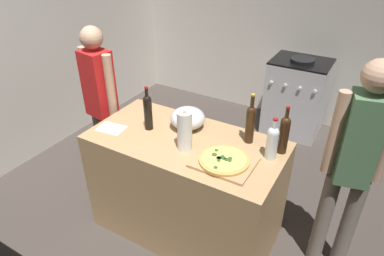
{
  "coord_description": "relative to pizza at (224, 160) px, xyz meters",
  "views": [
    {
      "loc": [
        1.36,
        -1.19,
        2.29
      ],
      "look_at": [
        0.25,
        0.73,
        0.96
      ],
      "focal_mm": 31.82,
      "sensor_mm": 36.0,
      "label": 1
    }
  ],
  "objects": [
    {
      "name": "person_in_stripes",
      "position": [
        -1.36,
        0.28,
        -0.02
      ],
      "size": [
        0.4,
        0.24,
        1.59
      ],
      "color": "slate",
      "rests_on": "ground_plane"
    },
    {
      "name": "person_in_red",
      "position": [
        0.75,
        0.37,
        0.02
      ],
      "size": [
        0.37,
        0.24,
        1.66
      ],
      "color": "slate",
      "rests_on": "ground_plane"
    },
    {
      "name": "wine_bottle_dark",
      "position": [
        0.04,
        0.34,
        0.13
      ],
      "size": [
        0.07,
        0.07,
        0.39
      ],
      "color": "#331E0F",
      "rests_on": "counter"
    },
    {
      "name": "stove",
      "position": [
        -0.05,
        2.22,
        -0.47
      ],
      "size": [
        0.67,
        0.57,
        0.98
      ],
      "color": "#B7B7BC",
      "rests_on": "ground_plane"
    },
    {
      "name": "ground_plane",
      "position": [
        -0.62,
        1.03,
        -0.95
      ],
      "size": [
        4.21,
        3.67,
        0.02
      ],
      "primitive_type": "cube",
      "color": "#3F3833"
    },
    {
      "name": "cutting_board",
      "position": [
        0.0,
        0.0,
        -0.02
      ],
      "size": [
        0.4,
        0.32,
        0.02
      ],
      "primitive_type": "cube",
      "color": "tan",
      "rests_on": "counter"
    },
    {
      "name": "wine_bottle_green",
      "position": [
        -0.71,
        0.12,
        0.13
      ],
      "size": [
        0.07,
        0.07,
        0.36
      ],
      "color": "black",
      "rests_on": "counter"
    },
    {
      "name": "wine_bottle_amber",
      "position": [
        0.29,
        0.33,
        0.12
      ],
      "size": [
        0.07,
        0.07,
        0.36
      ],
      "color": "#331E0F",
      "rests_on": "counter"
    },
    {
      "name": "paper_towel_roll",
      "position": [
        -0.32,
        0.02,
        0.12
      ],
      "size": [
        0.1,
        0.1,
        0.3
      ],
      "color": "white",
      "rests_on": "counter"
    },
    {
      "name": "kitchen_wall_rear",
      "position": [
        -0.62,
        2.62,
        0.36
      ],
      "size": [
        4.21,
        0.1,
        2.6
      ],
      "primitive_type": "cube",
      "color": "beige",
      "rests_on": "ground_plane"
    },
    {
      "name": "kitchen_wall_left",
      "position": [
        -2.48,
        1.03,
        0.36
      ],
      "size": [
        0.1,
        3.67,
        2.6
      ],
      "primitive_type": "cube",
      "color": "beige",
      "rests_on": "ground_plane"
    },
    {
      "name": "recipe_sheet",
      "position": [
        -0.96,
        -0.03,
        -0.03
      ],
      "size": [
        0.23,
        0.17,
        0.0
      ],
      "primitive_type": "cube",
      "rotation": [
        0.0,
        0.0,
        0.12
      ],
      "color": "white",
      "rests_on": "counter"
    },
    {
      "name": "mixing_bowl",
      "position": [
        -0.45,
        0.29,
        0.05
      ],
      "size": [
        0.27,
        0.27,
        0.17
      ],
      "color": "#B2B2B7",
      "rests_on": "counter"
    },
    {
      "name": "counter",
      "position": [
        -0.38,
        0.12,
        -0.49
      ],
      "size": [
        1.47,
        0.75,
        0.91
      ],
      "primitive_type": "cube",
      "color": "tan",
      "rests_on": "ground_plane"
    },
    {
      "name": "pizza",
      "position": [
        0.0,
        0.0,
        0.0
      ],
      "size": [
        0.34,
        0.34,
        0.03
      ],
      "color": "tan",
      "rests_on": "cutting_board"
    },
    {
      "name": "wine_bottle_clear",
      "position": [
        0.25,
        0.22,
        0.1
      ],
      "size": [
        0.08,
        0.08,
        0.31
      ],
      "color": "silver",
      "rests_on": "counter"
    }
  ]
}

